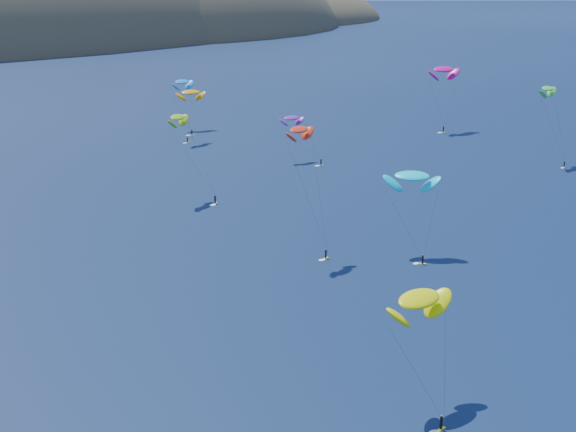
# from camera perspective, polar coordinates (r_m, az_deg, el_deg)

# --- Properties ---
(kitesurfer_2) EXTENTS (10.78, 10.66, 17.30)m
(kitesurfer_2) POSITION_cam_1_polar(r_m,az_deg,el_deg) (104.71, 9.31, -5.84)
(kitesurfer_2) COLOR yellow
(kitesurfer_2) RESTS_ON ground
(kitesurfer_3) EXTENTS (9.54, 13.18, 22.03)m
(kitesurfer_3) POSITION_cam_1_polar(r_m,az_deg,el_deg) (191.80, -7.84, 6.96)
(kitesurfer_3) COLOR yellow
(kitesurfer_3) RESTS_ON ground
(kitesurfer_4) EXTENTS (9.35, 6.43, 21.08)m
(kitesurfer_4) POSITION_cam_1_polar(r_m,az_deg,el_deg) (253.71, -7.52, 9.44)
(kitesurfer_4) COLOR yellow
(kitesurfer_4) RESTS_ON ground
(kitesurfer_5) EXTENTS (11.15, 12.79, 18.40)m
(kitesurfer_5) POSITION_cam_1_polar(r_m,az_deg,el_deg) (157.42, 8.81, 2.83)
(kitesurfer_5) COLOR yellow
(kitesurfer_5) RESTS_ON ground
(kitesurfer_6) EXTENTS (8.06, 12.06, 14.36)m
(kitesurfer_6) POSITION_cam_1_polar(r_m,az_deg,el_deg) (228.02, 0.27, 6.98)
(kitesurfer_6) COLOR yellow
(kitesurfer_6) RESTS_ON ground
(kitesurfer_8) EXTENTS (12.36, 7.45, 23.54)m
(kitesurfer_8) POSITION_cam_1_polar(r_m,az_deg,el_deg) (272.90, 11.01, 10.20)
(kitesurfer_8) COLOR yellow
(kitesurfer_8) RESTS_ON ground
(kitesurfer_9) EXTENTS (7.85, 8.09, 27.03)m
(kitesurfer_9) POSITION_cam_1_polar(r_m,az_deg,el_deg) (151.61, 0.83, 6.14)
(kitesurfer_9) COLOR yellow
(kitesurfer_9) RESTS_ON ground
(kitesurfer_11) EXTENTS (10.59, 12.73, 15.11)m
(kitesurfer_11) POSITION_cam_1_polar(r_m,az_deg,el_deg) (272.38, -6.94, 8.73)
(kitesurfer_11) COLOR yellow
(kitesurfer_11) RESTS_ON ground
(kitesurfer_13) EXTENTS (8.85, 10.64, 23.31)m
(kitesurfer_13) POSITION_cam_1_polar(r_m,az_deg,el_deg) (235.30, 17.99, 8.61)
(kitesurfer_13) COLOR yellow
(kitesurfer_13) RESTS_ON ground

